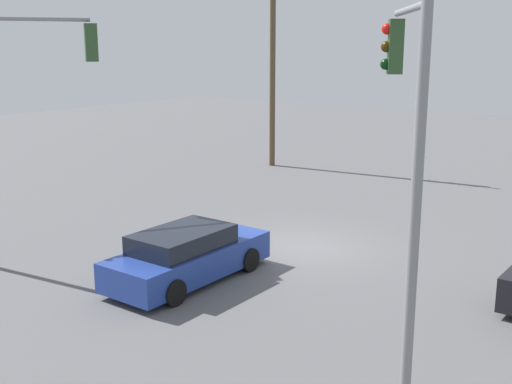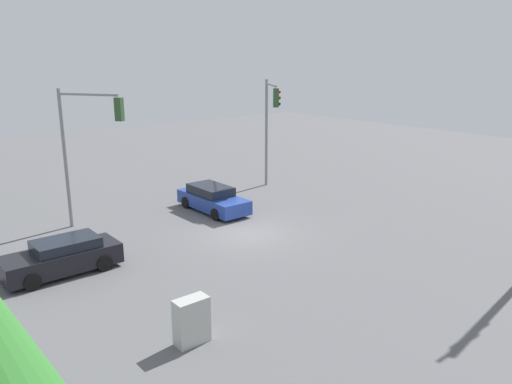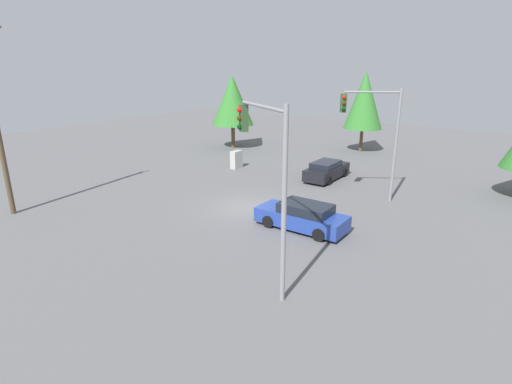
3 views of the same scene
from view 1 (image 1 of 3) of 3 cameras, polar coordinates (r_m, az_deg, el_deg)
The scene contains 5 objects.
ground_plane at distance 19.37m, azimuth 4.10°, elevation -4.89°, with size 80.00×80.00×0.00m, color #5B5B5E.
sedan_blue at distance 16.56m, azimuth -6.11°, elevation -5.63°, with size 1.91×4.66×1.39m.
traffic_signal_main at distance 11.25m, azimuth 13.21°, elevation 5.68°, with size 2.06×3.02×6.78m.
traffic_signal_cross at distance 19.00m, azimuth -21.26°, elevation 8.32°, with size 2.35×3.51×6.86m.
utility_pole_tall at distance 31.60m, azimuth 1.49°, elevation 13.20°, with size 2.20×0.28×11.45m.
Camera 1 is at (9.87, -15.56, 5.97)m, focal length 45.00 mm.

